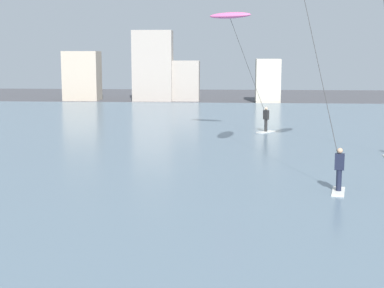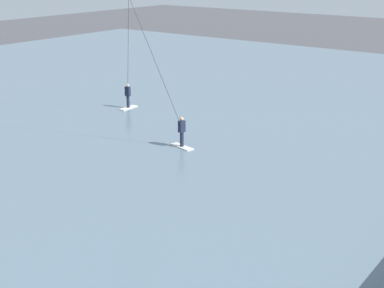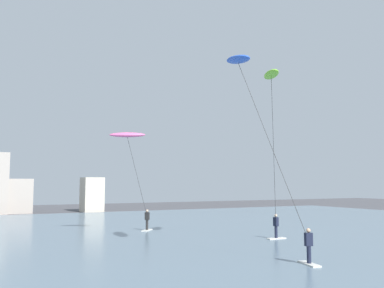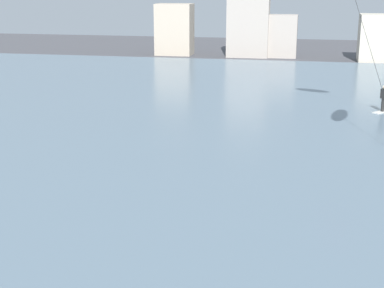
# 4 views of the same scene
# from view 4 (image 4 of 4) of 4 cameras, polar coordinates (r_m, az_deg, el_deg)

# --- Properties ---
(water_bay) EXTENTS (84.00, 52.00, 0.10)m
(water_bay) POSITION_cam_4_polar(r_m,az_deg,el_deg) (33.83, 12.33, 2.06)
(water_bay) COLOR slate
(water_bay) RESTS_ON ground
(far_shore_buildings) EXTENTS (23.72, 4.33, 7.66)m
(far_shore_buildings) POSITION_cam_4_polar(r_m,az_deg,el_deg) (62.37, 6.36, 11.12)
(far_shore_buildings) COLOR #B7A893
(far_shore_buildings) RESTS_ON ground
(kitesurfer_pink) EXTENTS (4.39, 3.54, 7.57)m
(kitesurfer_pink) POSITION_cam_4_polar(r_m,az_deg,el_deg) (34.62, 15.86, 13.00)
(kitesurfer_pink) COLOR silver
(kitesurfer_pink) RESTS_ON water_bay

